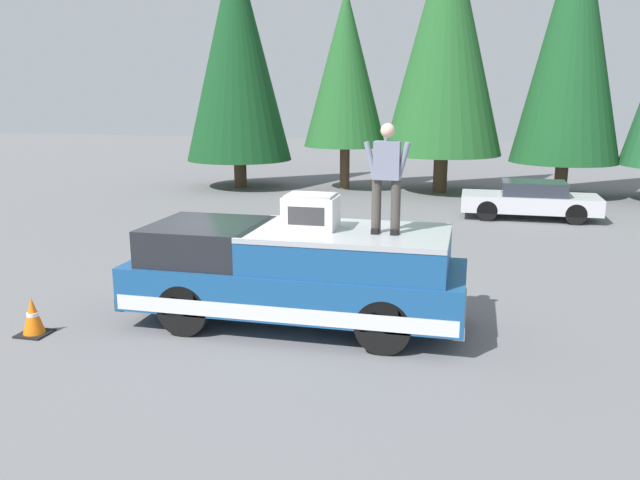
{
  "coord_description": "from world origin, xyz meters",
  "views": [
    {
      "loc": [
        -9.95,
        -3.5,
        3.76
      ],
      "look_at": [
        0.24,
        -1.04,
        1.35
      ],
      "focal_mm": 35.62,
      "sensor_mm": 36.0,
      "label": 1
    }
  ],
  "objects_px": {
    "parked_car_silver": "(530,200)",
    "traffic_cone": "(33,317)",
    "compressor_unit": "(311,211)",
    "pickup_truck": "(296,274)",
    "person_on_truck_bed": "(387,175)"
  },
  "relations": [
    {
      "from": "pickup_truck",
      "to": "traffic_cone",
      "type": "relative_size",
      "value": 8.94
    },
    {
      "from": "parked_car_silver",
      "to": "traffic_cone",
      "type": "xyz_separation_m",
      "value": [
        -12.13,
        8.49,
        -0.29
      ]
    },
    {
      "from": "person_on_truck_bed",
      "to": "traffic_cone",
      "type": "xyz_separation_m",
      "value": [
        -1.39,
        5.43,
        -2.26
      ]
    },
    {
      "from": "parked_car_silver",
      "to": "traffic_cone",
      "type": "relative_size",
      "value": 6.61
    },
    {
      "from": "person_on_truck_bed",
      "to": "parked_car_silver",
      "type": "height_order",
      "value": "person_on_truck_bed"
    },
    {
      "from": "traffic_cone",
      "to": "compressor_unit",
      "type": "bearing_deg",
      "value": -70.82
    },
    {
      "from": "compressor_unit",
      "to": "traffic_cone",
      "type": "xyz_separation_m",
      "value": [
        -1.47,
        4.21,
        -1.64
      ]
    },
    {
      "from": "person_on_truck_bed",
      "to": "traffic_cone",
      "type": "relative_size",
      "value": 2.73
    },
    {
      "from": "traffic_cone",
      "to": "pickup_truck",
      "type": "bearing_deg",
      "value": -69.9
    },
    {
      "from": "pickup_truck",
      "to": "traffic_cone",
      "type": "xyz_separation_m",
      "value": [
        -1.45,
        3.95,
        -0.58
      ]
    },
    {
      "from": "person_on_truck_bed",
      "to": "pickup_truck",
      "type": "bearing_deg",
      "value": 87.89
    },
    {
      "from": "compressor_unit",
      "to": "traffic_cone",
      "type": "bearing_deg",
      "value": 109.18
    },
    {
      "from": "pickup_truck",
      "to": "person_on_truck_bed",
      "type": "relative_size",
      "value": 3.28
    },
    {
      "from": "parked_car_silver",
      "to": "traffic_cone",
      "type": "distance_m",
      "value": 14.81
    },
    {
      "from": "pickup_truck",
      "to": "person_on_truck_bed",
      "type": "xyz_separation_m",
      "value": [
        -0.05,
        -1.48,
        1.68
      ]
    }
  ]
}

